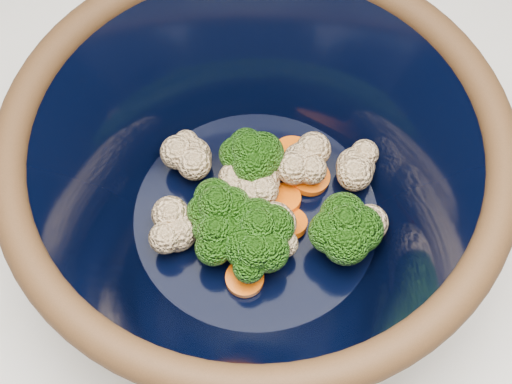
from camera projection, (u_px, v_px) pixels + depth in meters
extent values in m
cylinder|color=black|center=(256.00, 230.00, 0.57)|extent=(0.20, 0.20, 0.01)
torus|color=black|center=(256.00, 140.00, 0.46)|extent=(0.34, 0.34, 0.02)
cylinder|color=black|center=(256.00, 215.00, 0.55)|extent=(0.19, 0.19, 0.00)
cylinder|color=#608442|center=(223.00, 218.00, 0.54)|extent=(0.01, 0.01, 0.02)
ellipsoid|color=#2E6212|center=(222.00, 206.00, 0.52)|extent=(0.04, 0.04, 0.03)
cylinder|color=#608442|center=(249.00, 168.00, 0.56)|extent=(0.01, 0.01, 0.02)
ellipsoid|color=#2E6212|center=(249.00, 151.00, 0.53)|extent=(0.04, 0.04, 0.04)
cylinder|color=#608442|center=(218.00, 222.00, 0.53)|extent=(0.01, 0.01, 0.02)
ellipsoid|color=#2E6212|center=(217.00, 206.00, 0.51)|extent=(0.04, 0.04, 0.04)
cylinder|color=#608442|center=(255.00, 266.00, 0.52)|extent=(0.01, 0.01, 0.02)
ellipsoid|color=#2E6212|center=(255.00, 252.00, 0.49)|extent=(0.04, 0.04, 0.03)
cylinder|color=#608442|center=(259.00, 243.00, 0.52)|extent=(0.01, 0.01, 0.02)
ellipsoid|color=#2E6212|center=(259.00, 228.00, 0.50)|extent=(0.04, 0.04, 0.04)
cylinder|color=#608442|center=(216.00, 246.00, 0.52)|extent=(0.01, 0.01, 0.02)
ellipsoid|color=#2E6212|center=(215.00, 233.00, 0.50)|extent=(0.04, 0.04, 0.03)
cylinder|color=#608442|center=(341.00, 241.00, 0.52)|extent=(0.01, 0.01, 0.02)
ellipsoid|color=#2E6212|center=(345.00, 225.00, 0.50)|extent=(0.05, 0.05, 0.04)
sphere|color=beige|center=(303.00, 163.00, 0.55)|extent=(0.03, 0.03, 0.03)
sphere|color=beige|center=(264.00, 236.00, 0.52)|extent=(0.03, 0.03, 0.03)
sphere|color=beige|center=(192.00, 156.00, 0.55)|extent=(0.03, 0.03, 0.03)
sphere|color=beige|center=(353.00, 225.00, 0.52)|extent=(0.03, 0.03, 0.03)
sphere|color=beige|center=(272.00, 250.00, 0.52)|extent=(0.03, 0.03, 0.03)
sphere|color=beige|center=(258.00, 182.00, 0.54)|extent=(0.03, 0.03, 0.03)
sphere|color=beige|center=(176.00, 231.00, 0.52)|extent=(0.03, 0.03, 0.03)
sphere|color=beige|center=(355.00, 166.00, 0.55)|extent=(0.03, 0.03, 0.03)
sphere|color=beige|center=(244.00, 190.00, 0.54)|extent=(0.03, 0.03, 0.03)
cylinder|color=orange|center=(245.00, 278.00, 0.52)|extent=(0.03, 0.03, 0.01)
cylinder|color=orange|center=(287.00, 223.00, 0.54)|extent=(0.03, 0.03, 0.01)
cylinder|color=orange|center=(294.00, 153.00, 0.57)|extent=(0.03, 0.03, 0.01)
cylinder|color=orange|center=(283.00, 199.00, 0.55)|extent=(0.03, 0.03, 0.01)
cylinder|color=orange|center=(261.00, 222.00, 0.54)|extent=(0.03, 0.03, 0.01)
cylinder|color=orange|center=(309.00, 177.00, 0.56)|extent=(0.03, 0.03, 0.01)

